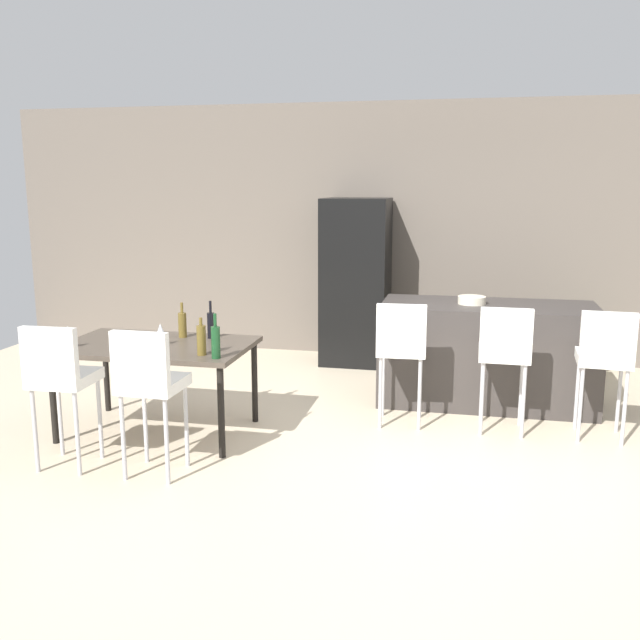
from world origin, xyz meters
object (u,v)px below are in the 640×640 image
(dining_chair_near, at_px, (60,374))
(wine_bottle_far, at_px, (216,341))
(bar_chair_right, at_px, (605,354))
(potted_plant, at_px, (590,346))
(bar_chair_left, at_px, (401,344))
(refrigerator, at_px, (356,282))
(dining_table, at_px, (156,351))
(wine_bottle_corner, at_px, (211,324))
(wine_glass_left, at_px, (160,330))
(wine_bottle_middle, at_px, (201,340))
(dining_chair_far, at_px, (149,379))
(fruit_bowl, at_px, (472,300))
(wine_glass_near, at_px, (68,332))
(wine_bottle_right, at_px, (182,324))
(bar_chair_middle, at_px, (505,349))
(kitchen_island, at_px, (486,354))

(dining_chair_near, xyz_separation_m, wine_bottle_far, (0.97, 0.49, 0.17))
(bar_chair_right, xyz_separation_m, potted_plant, (0.23, 2.01, -0.39))
(wine_bottle_far, bearing_deg, dining_chair_near, -153.37)
(bar_chair_left, distance_m, wine_bottle_far, 1.57)
(refrigerator, bearing_deg, bar_chair_right, -41.40)
(dining_table, bearing_deg, wine_bottle_corner, 39.29)
(bar_chair_left, bearing_deg, wine_bottle_corner, -169.66)
(refrigerator, bearing_deg, bar_chair_left, -70.55)
(potted_plant, bearing_deg, wine_glass_left, -144.32)
(dining_chair_near, height_order, wine_bottle_corner, wine_bottle_corner)
(wine_bottle_far, distance_m, potted_plant, 4.28)
(dining_chair_near, distance_m, wine_bottle_middle, 1.01)
(dining_chair_far, xyz_separation_m, refrigerator, (0.86, 3.42, 0.22))
(dining_chair_far, relative_size, fruit_bowl, 4.18)
(dining_chair_near, xyz_separation_m, wine_bottle_corner, (0.69, 1.12, 0.16))
(wine_glass_near, distance_m, potted_plant, 5.20)
(wine_bottle_far, height_order, wine_bottle_right, wine_bottle_far)
(bar_chair_middle, height_order, potted_plant, bar_chair_middle)
(kitchen_island, xyz_separation_m, wine_glass_left, (-2.55, -1.42, 0.40))
(dining_chair_near, bearing_deg, wine_bottle_right, 67.82)
(dining_chair_far, xyz_separation_m, wine_bottle_corner, (0.02, 1.12, 0.16))
(wine_bottle_middle, xyz_separation_m, wine_glass_left, (-0.44, 0.23, 0.01))
(wine_bottle_far, distance_m, wine_bottle_corner, 0.69)
(bar_chair_left, distance_m, potted_plant, 2.73)
(kitchen_island, bearing_deg, potted_plant, 47.63)
(wine_bottle_corner, distance_m, wine_glass_near, 1.11)
(kitchen_island, distance_m, wine_bottle_far, 2.65)
(wine_bottle_corner, bearing_deg, wine_bottle_far, -66.22)
(wine_glass_left, height_order, fruit_bowl, fruit_bowl)
(wine_bottle_corner, distance_m, potted_plant, 4.10)
(wine_bottle_right, height_order, potted_plant, wine_bottle_right)
(kitchen_island, height_order, dining_table, kitchen_island)
(wine_bottle_middle, bearing_deg, dining_chair_far, -106.12)
(bar_chair_middle, relative_size, dining_chair_far, 1.00)
(dining_chair_far, distance_m, fruit_bowl, 3.07)
(wine_bottle_middle, height_order, wine_bottle_right, wine_bottle_right)
(wine_bottle_right, relative_size, wine_glass_left, 1.69)
(wine_bottle_far, distance_m, wine_bottle_right, 0.81)
(kitchen_island, distance_m, wine_bottle_right, 2.76)
(wine_glass_near, distance_m, fruit_bowl, 3.48)
(dining_table, distance_m, refrigerator, 2.86)
(wine_bottle_far, relative_size, wine_bottle_right, 1.14)
(bar_chair_right, height_order, fruit_bowl, bar_chair_right)
(bar_chair_right, bearing_deg, refrigerator, 138.60)
(bar_chair_left, relative_size, dining_table, 0.70)
(dining_table, xyz_separation_m, wine_glass_left, (0.06, -0.03, 0.19))
(dining_chair_far, xyz_separation_m, wine_bottle_far, (0.30, 0.49, 0.17))
(kitchen_island, distance_m, fruit_bowl, 0.52)
(potted_plant, bearing_deg, dining_table, -145.13)
(wine_bottle_corner, bearing_deg, wine_bottle_right, -174.94)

